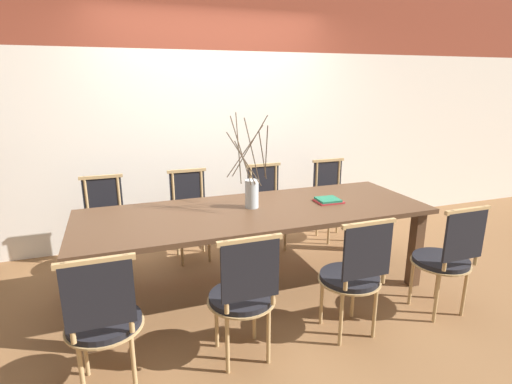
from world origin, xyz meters
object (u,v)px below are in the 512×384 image
object	(u,v)px
dining_table	(256,218)
chair_near_center	(354,273)
chair_far_center	(267,204)
vase_centerpiece	(252,190)
book_stack	(328,200)

from	to	relation	value
dining_table	chair_near_center	size ratio (longest dim) A/B	3.21
chair_near_center	chair_far_center	size ratio (longest dim) A/B	1.00
chair_far_center	chair_near_center	bearing A→B (deg)	89.44
chair_near_center	vase_centerpiece	distance (m)	1.08
chair_far_center	vase_centerpiece	world-z (taller)	vase_centerpiece
dining_table	chair_far_center	world-z (taller)	chair_far_center
chair_far_center	book_stack	world-z (taller)	chair_far_center
chair_near_center	book_stack	distance (m)	0.91
dining_table	book_stack	distance (m)	0.68
chair_far_center	book_stack	size ratio (longest dim) A/B	3.89
chair_near_center	chair_far_center	bearing A→B (deg)	89.44
chair_far_center	dining_table	bearing A→B (deg)	62.99
chair_far_center	vase_centerpiece	distance (m)	0.98
dining_table	chair_far_center	bearing A→B (deg)	62.99
dining_table	chair_near_center	bearing A→B (deg)	-63.89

